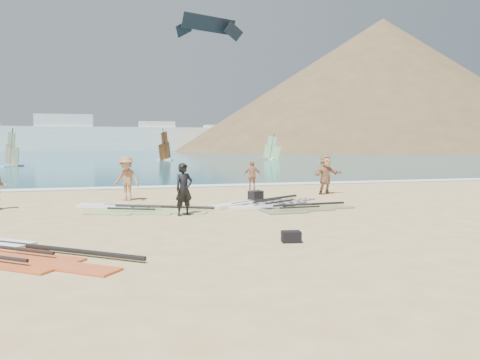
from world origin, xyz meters
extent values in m
plane|color=tan|center=(0.00, 0.00, 0.00)|extent=(300.00, 300.00, 0.00)
cube|color=#0D4C5F|center=(0.00, 132.00, 0.00)|extent=(300.00, 240.00, 0.06)
cube|color=white|center=(0.00, 12.30, 0.00)|extent=(300.00, 1.20, 0.04)
cube|color=white|center=(-20.00, 150.00, 4.03)|extent=(160.00, 8.00, 8.00)
cube|color=white|center=(-20.00, 150.00, 6.03)|extent=(18.00, 7.00, 12.00)
cube|color=white|center=(10.00, 150.00, 5.03)|extent=(12.00, 7.00, 10.00)
cube|color=white|center=(35.00, 150.00, 4.53)|extent=(16.00, 7.00, 9.00)
cube|color=white|center=(55.00, 150.00, 5.53)|extent=(10.00, 7.00, 11.00)
cone|color=brown|center=(85.00, 130.00, 0.00)|extent=(143.00, 143.00, 45.00)
cone|color=brown|center=(120.00, 140.00, 0.00)|extent=(70.00, 70.00, 28.00)
cube|color=black|center=(1.37, 3.03, 0.02)|extent=(2.43, 2.49, 0.04)
cube|color=black|center=(2.64, 3.83, 0.02)|extent=(1.76, 1.73, 0.04)
cube|color=black|center=(3.67, 4.49, 0.02)|extent=(1.25, 1.08, 0.04)
cylinder|color=black|center=(1.95, 4.39, 0.10)|extent=(3.70, 2.40, 0.10)
cylinder|color=black|center=(1.75, 3.66, 0.16)|extent=(1.54, 1.02, 0.08)
cylinder|color=black|center=(2.10, 3.10, 0.16)|extent=(1.54, 1.02, 0.08)
cube|color=white|center=(0.20, 3.29, 0.06)|extent=(2.23, 1.72, 0.12)
cube|color=#6BAF17|center=(-4.26, 3.14, 0.02)|extent=(2.39, 2.49, 0.04)
cube|color=#6BAF17|center=(-2.87, 2.48, 0.02)|extent=(1.76, 1.71, 0.04)
cube|color=#6BAF17|center=(-1.74, 1.94, 0.02)|extent=(1.29, 1.02, 0.04)
cylinder|color=black|center=(-2.76, 3.38, 0.10)|extent=(4.05, 2.00, 0.11)
cylinder|color=black|center=(-3.51, 3.15, 0.16)|extent=(1.69, 0.86, 0.08)
cylinder|color=black|center=(-3.80, 2.54, 0.16)|extent=(1.69, 0.86, 0.08)
cube|color=white|center=(-4.68, 4.29, 0.06)|extent=(2.36, 1.56, 0.12)
cube|color=#FF9000|center=(1.64, 1.64, 0.02)|extent=(1.62, 1.79, 0.04)
cube|color=#FF9000|center=(3.00, 1.71, 0.02)|extent=(1.25, 1.17, 0.04)
cube|color=#FF9000|center=(4.10, 1.77, 0.02)|extent=(1.05, 0.57, 0.04)
cylinder|color=black|center=(2.70, 2.46, 0.10)|extent=(3.92, 0.31, 0.09)
cylinder|color=black|center=(2.22, 1.97, 0.16)|extent=(1.62, 0.16, 0.07)
cylinder|color=black|center=(2.25, 1.37, 0.16)|extent=(1.62, 0.16, 0.07)
cube|color=white|center=(0.83, 2.36, 0.06)|extent=(2.07, 0.66, 0.12)
cube|color=#D44922|center=(-5.90, -4.31, 0.02)|extent=(1.90, 1.88, 0.04)
cube|color=#D44922|center=(-4.87, -5.10, 0.02)|extent=(1.32, 1.21, 0.04)
cylinder|color=black|center=(-5.59, -3.41, 0.10)|extent=(3.71, 2.89, 0.11)
cylinder|color=black|center=(-6.40, -3.48, 0.16)|extent=(1.55, 1.22, 0.08)
cube|color=black|center=(1.75, 5.34, 0.19)|extent=(0.73, 0.65, 0.38)
cube|color=black|center=(-0.04, -3.63, 0.14)|extent=(0.53, 0.41, 0.29)
imported|color=black|center=(-2.03, 1.48, 0.92)|extent=(0.78, 0.66, 1.83)
imported|color=#9F6C4C|center=(-3.85, 6.40, 0.98)|extent=(1.45, 1.33, 1.95)
imported|color=#B9765C|center=(2.66, 8.91, 0.81)|extent=(1.01, 0.59, 1.61)
imported|color=tan|center=(5.74, 6.55, 0.98)|extent=(1.90, 1.18, 1.95)
cube|color=white|center=(-15.07, 40.75, 0.10)|extent=(2.18, 2.01, 0.13)
cube|color=orange|center=(-15.07, 40.75, 1.22)|extent=(1.89, 2.18, 2.51)
cube|color=orange|center=(-15.07, 40.75, 2.95)|extent=(1.08, 1.24, 1.74)
cylinder|color=black|center=(-15.07, 40.75, 2.18)|extent=(0.59, 0.66, 3.98)
cube|color=white|center=(2.84, 55.15, 0.11)|extent=(2.49, 2.26, 0.15)
cube|color=#B81012|center=(2.84, 55.15, 1.38)|extent=(2.09, 2.50, 2.85)
cube|color=#B81012|center=(2.84, 55.15, 3.34)|extent=(1.20, 1.42, 1.98)
cylinder|color=black|center=(2.84, 55.15, 2.47)|extent=(0.66, 0.76, 4.52)
cube|color=white|center=(18.98, 53.31, 0.10)|extent=(1.68, 2.26, 0.13)
cube|color=#53BE17|center=(18.98, 53.31, 1.18)|extent=(2.41, 1.41, 2.44)
cube|color=#53BE17|center=(18.98, 53.31, 2.86)|extent=(1.37, 0.82, 1.69)
cylinder|color=black|center=(18.98, 53.31, 2.12)|extent=(0.72, 0.46, 3.87)
cube|color=black|center=(6.25, 38.22, 15.95)|extent=(6.58, 3.09, 1.62)
cube|color=black|center=(3.56, 37.25, 15.25)|extent=(2.01, 1.42, 2.06)
cube|color=black|center=(8.94, 39.20, 15.25)|extent=(2.33, 1.03, 2.06)
camera|label=1|loc=(-4.34, -14.62, 2.51)|focal=35.00mm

